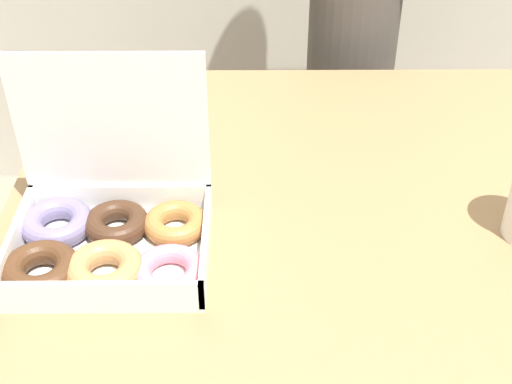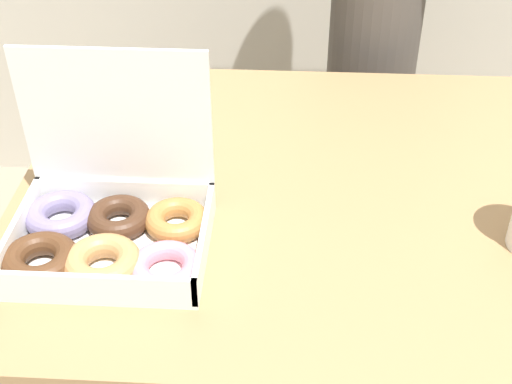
# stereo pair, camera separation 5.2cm
# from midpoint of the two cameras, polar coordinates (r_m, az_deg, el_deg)

# --- Properties ---
(table) EXTENTS (1.00, 0.82, 0.72)m
(table) POSITION_cam_midpoint_polar(r_m,az_deg,el_deg) (1.41, 3.24, -11.41)
(table) COLOR #99754C
(table) RESTS_ON ground_plane
(donut_box) EXTENTS (0.31, 0.25, 0.27)m
(donut_box) POSITION_cam_midpoint_polar(r_m,az_deg,el_deg) (1.03, -13.31, -3.25)
(donut_box) COLOR white
(donut_box) RESTS_ON table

